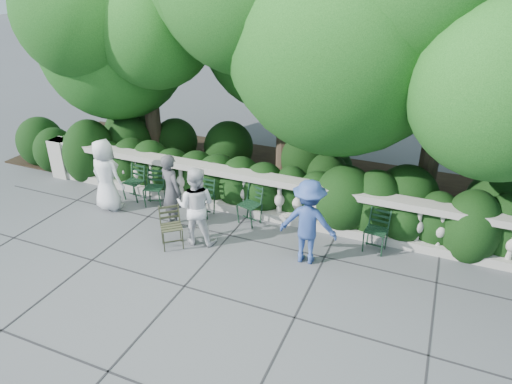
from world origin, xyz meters
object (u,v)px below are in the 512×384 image
at_px(chair_c, 200,218).
at_px(person_casual_man, 196,206).
at_px(chair_weathered, 174,250).
at_px(person_older_blue, 308,222).
at_px(chair_b, 132,201).
at_px(chair_f, 372,254).
at_px(person_woman_grey, 171,191).
at_px(chair_d, 245,226).
at_px(chair_a, 154,208).
at_px(person_businessman, 106,175).

height_order(chair_c, person_casual_man, person_casual_man).
distance_m(chair_c, chair_weathered, 1.33).
bearing_deg(person_older_blue, person_casual_man, 1.37).
bearing_deg(chair_b, chair_weathered, -29.76).
relative_size(chair_f, person_older_blue, 0.51).
bearing_deg(person_woman_grey, person_casual_man, 179.16).
xyz_separation_m(chair_d, person_casual_man, (-0.63, -0.92, 0.80)).
xyz_separation_m(chair_b, chair_c, (1.86, -0.05, 0.00)).
bearing_deg(chair_a, person_older_blue, -23.57).
xyz_separation_m(chair_a, chair_d, (2.25, 0.10, 0.00)).
relative_size(chair_c, chair_f, 1.00).
bearing_deg(chair_d, chair_b, -164.48).
relative_size(chair_d, person_casual_man, 0.53).
distance_m(chair_d, person_woman_grey, 1.71).
bearing_deg(chair_weathered, person_businessman, 118.05).
distance_m(chair_a, chair_f, 4.92).
xyz_separation_m(chair_f, person_older_blue, (-1.10, -0.67, 0.82)).
bearing_deg(person_woman_grey, chair_a, -4.15).
distance_m(chair_a, chair_c, 1.20).
bearing_deg(person_businessman, chair_b, -112.00).
relative_size(chair_c, person_older_blue, 0.51).
bearing_deg(person_casual_man, chair_b, -32.99).
height_order(chair_b, person_businessman, person_businessman).
bearing_deg(chair_f, person_businessman, -170.14).
bearing_deg(chair_weathered, chair_c, 57.03).
bearing_deg(chair_a, chair_d, -12.19).
height_order(chair_d, chair_f, same).
bearing_deg(chair_weathered, chair_d, 17.52).
bearing_deg(chair_d, person_older_blue, -8.97).
xyz_separation_m(person_casual_man, person_older_blue, (2.19, 0.22, 0.02)).
height_order(chair_a, person_woman_grey, person_woman_grey).
height_order(person_businessman, person_older_blue, person_businessman).
relative_size(person_businessman, person_woman_grey, 1.02).
bearing_deg(chair_weathered, person_casual_man, 20.76).
height_order(chair_c, person_businessman, person_businessman).
bearing_deg(person_businessman, chair_weathered, 163.34).
relative_size(chair_a, person_businessman, 0.51).
height_order(chair_a, chair_b, same).
bearing_deg(person_businessman, chair_c, -163.67).
height_order(chair_weathered, person_older_blue, person_older_blue).
bearing_deg(chair_b, person_woman_grey, -15.01).
relative_size(chair_c, chair_d, 1.00).
bearing_deg(chair_b, person_casual_man, -17.01).
height_order(person_businessman, person_casual_man, person_businessman).
relative_size(chair_b, person_businessman, 0.51).
relative_size(chair_a, person_older_blue, 0.51).
bearing_deg(chair_b, person_businessman, -113.28).
bearing_deg(chair_f, person_older_blue, -143.14).
bearing_deg(chair_c, person_casual_man, -60.83).
bearing_deg(chair_weathered, chair_f, -18.65).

